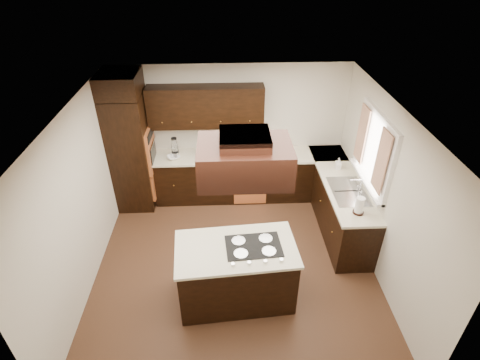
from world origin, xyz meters
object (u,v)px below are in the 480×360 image
Objects in this scene: island at (236,274)px; spice_rack at (213,149)px; oven_column at (132,153)px; range_hood at (245,161)px.

spice_rack is at bearing 93.41° from island.
oven_column is 3.00m from island.
oven_column is 3.13m from range_hood.
range_hood is at bearing 34.61° from island.
island is 2.48m from spice_rack.
oven_column is 1.40× the size of island.
island is at bearing -52.97° from oven_column.
oven_column reaches higher than spice_rack.
spice_rack is at bearing 100.78° from range_hood.
oven_column is at bearing 122.59° from island.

